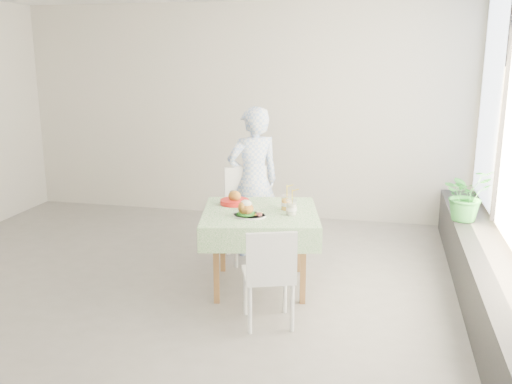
% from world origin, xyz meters
% --- Properties ---
extents(floor, '(6.00, 6.00, 0.00)m').
position_xyz_m(floor, '(0.00, 0.00, 0.00)').
color(floor, slate).
rests_on(floor, ground).
extents(wall_back, '(6.00, 0.02, 2.80)m').
position_xyz_m(wall_back, '(0.00, 2.50, 1.40)').
color(wall_back, beige).
rests_on(wall_back, ground).
extents(window_ledge, '(0.40, 4.80, 0.50)m').
position_xyz_m(window_ledge, '(2.80, 0.00, 0.25)').
color(window_ledge, black).
rests_on(window_ledge, ground).
extents(cafe_table, '(1.23, 1.23, 0.74)m').
position_xyz_m(cafe_table, '(0.79, 0.09, 0.46)').
color(cafe_table, brown).
rests_on(cafe_table, ground).
extents(chair_far, '(0.62, 0.62, 0.98)m').
position_xyz_m(chair_far, '(0.53, 0.79, 0.30)').
color(chair_far, white).
rests_on(chair_far, ground).
extents(chair_near, '(0.50, 0.50, 0.84)m').
position_xyz_m(chair_near, '(1.02, -0.65, 0.26)').
color(chair_near, white).
rests_on(chair_near, ground).
extents(diner, '(0.71, 0.66, 1.62)m').
position_xyz_m(diner, '(0.52, 0.99, 0.81)').
color(diner, '#91B0E8').
rests_on(diner, ground).
extents(main_dish, '(0.30, 0.30, 0.15)m').
position_xyz_m(main_dish, '(0.72, -0.11, 0.79)').
color(main_dish, white).
rests_on(main_dish, cafe_table).
extents(juice_cup_orange, '(0.10, 0.10, 0.28)m').
position_xyz_m(juice_cup_orange, '(1.02, 0.19, 0.81)').
color(juice_cup_orange, white).
rests_on(juice_cup_orange, cafe_table).
extents(juice_cup_lemonade, '(0.10, 0.10, 0.28)m').
position_xyz_m(juice_cup_lemonade, '(1.09, 0.03, 0.81)').
color(juice_cup_lemonade, white).
rests_on(juice_cup_lemonade, cafe_table).
extents(second_dish, '(0.28, 0.28, 0.13)m').
position_xyz_m(second_dish, '(0.50, 0.28, 0.78)').
color(second_dish, '#B51612').
rests_on(second_dish, cafe_table).
extents(potted_plant, '(0.63, 0.61, 0.54)m').
position_xyz_m(potted_plant, '(2.72, 1.06, 0.77)').
color(potted_plant, '#267435').
rests_on(potted_plant, window_ledge).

